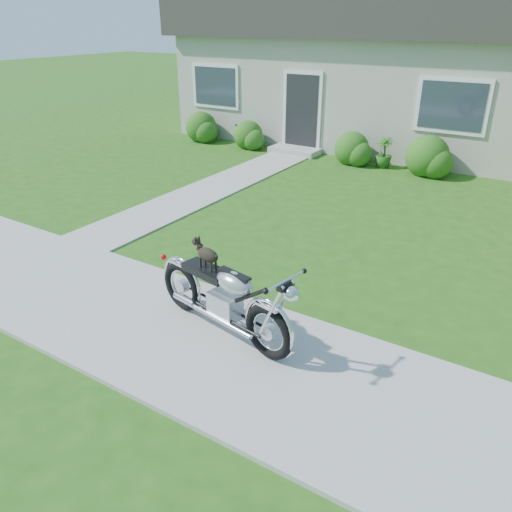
{
  "coord_description": "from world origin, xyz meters",
  "views": [
    {
      "loc": [
        5.13,
        -3.84,
        3.51
      ],
      "look_at": [
        2.05,
        1.0,
        0.75
      ],
      "focal_mm": 35.0,
      "sensor_mm": 36.0,
      "label": 1
    }
  ],
  "objects_px": {
    "potted_plant_right": "(384,153)",
    "motorcycle_with_dog": "(224,297)",
    "potted_plant_left": "(244,136)",
    "house": "(393,66)"
  },
  "relations": [
    {
      "from": "potted_plant_right",
      "to": "motorcycle_with_dog",
      "type": "distance_m",
      "value": 8.37
    },
    {
      "from": "potted_plant_left",
      "to": "house",
      "type": "bearing_deg",
      "value": 47.44
    },
    {
      "from": "potted_plant_left",
      "to": "motorcycle_with_dog",
      "type": "height_order",
      "value": "motorcycle_with_dog"
    },
    {
      "from": "potted_plant_left",
      "to": "potted_plant_right",
      "type": "distance_m",
      "value": 4.27
    },
    {
      "from": "motorcycle_with_dog",
      "to": "potted_plant_right",
      "type": "bearing_deg",
      "value": 107.64
    },
    {
      "from": "potted_plant_left",
      "to": "motorcycle_with_dog",
      "type": "distance_m",
      "value": 9.84
    },
    {
      "from": "potted_plant_right",
      "to": "motorcycle_with_dog",
      "type": "height_order",
      "value": "motorcycle_with_dog"
    },
    {
      "from": "potted_plant_left",
      "to": "motorcycle_with_dog",
      "type": "xyz_separation_m",
      "value": [
        5.26,
        -8.32,
        0.22
      ]
    },
    {
      "from": "house",
      "to": "potted_plant_right",
      "type": "xyz_separation_m",
      "value": [
        1.11,
        -3.44,
        -1.77
      ]
    },
    {
      "from": "potted_plant_left",
      "to": "potted_plant_right",
      "type": "bearing_deg",
      "value": 0.0
    }
  ]
}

